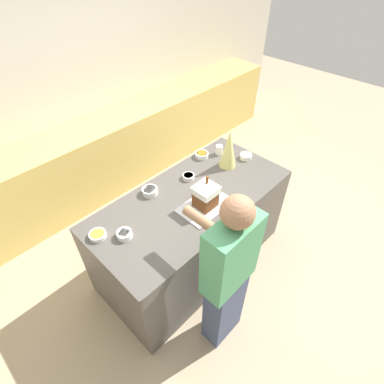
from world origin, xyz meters
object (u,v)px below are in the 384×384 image
object	(u,v)px
candy_bowl_beside_tree	(150,191)
candy_bowl_center_rear	(202,155)
decorative_tree	(229,149)
person	(228,277)
baking_tray	(205,205)
mug	(219,150)
candy_bowl_far_right	(124,234)
candy_bowl_near_tray_right	(188,176)
candy_bowl_far_left	(98,235)
candy_bowl_behind_tray	(246,156)
gingerbread_house	(205,196)

from	to	relation	value
candy_bowl_beside_tree	candy_bowl_center_rear	xyz separation A→B (m)	(0.72, 0.05, -0.00)
decorative_tree	person	xyz separation A→B (m)	(-0.92, -0.76, -0.27)
candy_bowl_beside_tree	person	xyz separation A→B (m)	(-0.13, -0.98, -0.11)
baking_tray	mug	bearing A→B (deg)	31.69
candy_bowl_far_right	decorative_tree	bearing A→B (deg)	0.42
baking_tray	candy_bowl_near_tray_right	size ratio (longest dim) A/B	4.06
candy_bowl_far_left	mug	xyz separation A→B (m)	(1.46, 0.05, 0.03)
decorative_tree	candy_bowl_center_rear	bearing A→B (deg)	103.83
candy_bowl_far_right	candy_bowl_far_left	bearing A→B (deg)	134.20
candy_bowl_near_tray_right	mug	distance (m)	0.50
candy_bowl_center_rear	candy_bowl_far_left	size ratio (longest dim) A/B	1.02
baking_tray	candy_bowl_far_right	size ratio (longest dim) A/B	3.85
candy_bowl_near_tray_right	mug	bearing A→B (deg)	6.12
candy_bowl_beside_tree	candy_bowl_far_left	world-z (taller)	candy_bowl_beside_tree
baking_tray	candy_bowl_center_rear	size ratio (longest dim) A/B	3.39
baking_tray	candy_bowl_beside_tree	world-z (taller)	candy_bowl_beside_tree
baking_tray	candy_bowl_far_right	xyz separation A→B (m)	(-0.66, 0.21, 0.02)
candy_bowl_center_rear	candy_bowl_behind_tray	distance (m)	0.44
gingerbread_house	candy_bowl_far_right	distance (m)	0.70
mug	gingerbread_house	bearing A→B (deg)	-148.32
baking_tray	mug	world-z (taller)	mug
decorative_tree	candy_bowl_far_left	distance (m)	1.39
gingerbread_house	person	size ratio (longest dim) A/B	0.17
decorative_tree	person	bearing A→B (deg)	-140.46
candy_bowl_behind_tray	decorative_tree	bearing A→B (deg)	165.21
candy_bowl_beside_tree	mug	size ratio (longest dim) A/B	1.46
candy_bowl_center_rear	mug	xyz separation A→B (m)	(0.16, -0.09, 0.02)
candy_bowl_near_tray_right	candy_bowl_far_left	size ratio (longest dim) A/B	0.86
gingerbread_house	decorative_tree	bearing A→B (deg)	21.39
candy_bowl_far_left	candy_bowl_behind_tray	bearing A→B (deg)	-6.96
mug	candy_bowl_far_left	bearing A→B (deg)	-178.04
candy_bowl_beside_tree	candy_bowl_far_right	bearing A→B (deg)	-152.12
candy_bowl_far_left	candy_bowl_far_right	bearing A→B (deg)	-45.80
baking_tray	gingerbread_house	xyz separation A→B (m)	(0.00, 0.00, 0.11)
candy_bowl_far_left	candy_bowl_behind_tray	size ratio (longest dim) A/B	1.11
mug	candy_bowl_center_rear	bearing A→B (deg)	151.22
baking_tray	candy_bowl_behind_tray	world-z (taller)	candy_bowl_behind_tray
candy_bowl_far_left	person	xyz separation A→B (m)	(0.45, -0.89, -0.10)
gingerbread_house	candy_bowl_far_left	distance (m)	0.89
candy_bowl_far_right	person	bearing A→B (deg)	-67.26
decorative_tree	candy_bowl_far_left	size ratio (longest dim) A/B	3.02
candy_bowl_near_tray_right	candy_bowl_behind_tray	distance (m)	0.65
baking_tray	candy_bowl_center_rear	xyz separation A→B (m)	(0.50, 0.50, 0.02)
candy_bowl_far_right	mug	bearing A→B (deg)	8.38
decorative_tree	candy_bowl_far_right	distance (m)	1.24
decorative_tree	person	size ratio (longest dim) A/B	0.25
candy_bowl_near_tray_right	candy_bowl_far_right	world-z (taller)	candy_bowl_far_right
baking_tray	candy_bowl_far_right	bearing A→B (deg)	162.26
gingerbread_house	candy_bowl_near_tray_right	xyz separation A→B (m)	(0.16, 0.35, -0.09)
candy_bowl_far_left	candy_bowl_center_rear	bearing A→B (deg)	6.11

